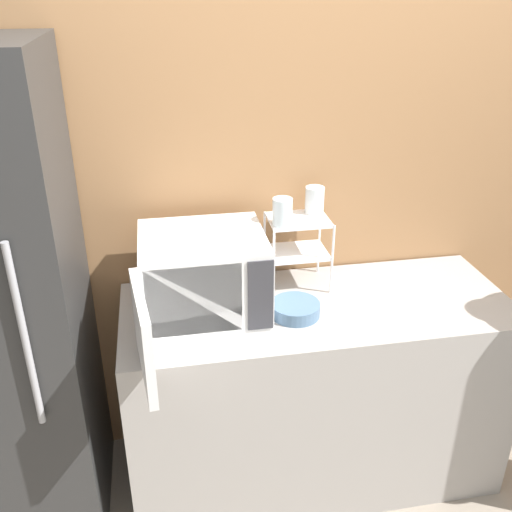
% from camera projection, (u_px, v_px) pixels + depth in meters
% --- Properties ---
extents(wall_back, '(8.00, 0.06, 2.60)m').
position_uv_depth(wall_back, '(300.00, 183.00, 2.49)').
color(wall_back, '#9E7047').
rests_on(wall_back, ground_plane).
extents(counter, '(1.61, 0.64, 0.90)m').
position_uv_depth(counter, '(313.00, 390.00, 2.54)').
color(counter, '#9E9993').
rests_on(counter, ground_plane).
extents(microwave, '(0.51, 0.80, 0.32)m').
position_uv_depth(microwave, '(201.00, 276.00, 2.22)').
color(microwave, silver).
rests_on(microwave, counter).
extents(dish_rack, '(0.26, 0.21, 0.31)m').
position_uv_depth(dish_rack, '(298.00, 238.00, 2.40)').
color(dish_rack, white).
rests_on(dish_rack, counter).
extents(glass_front_left, '(0.08, 0.08, 0.11)m').
position_uv_depth(glass_front_left, '(282.00, 212.00, 2.28)').
color(glass_front_left, silver).
rests_on(glass_front_left, dish_rack).
extents(glass_back_right, '(0.08, 0.08, 0.11)m').
position_uv_depth(glass_back_right, '(315.00, 200.00, 2.40)').
color(glass_back_right, silver).
rests_on(glass_back_right, dish_rack).
extents(bowl, '(0.20, 0.20, 0.05)m').
position_uv_depth(bowl, '(295.00, 309.00, 2.26)').
color(bowl, slate).
rests_on(bowl, counter).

